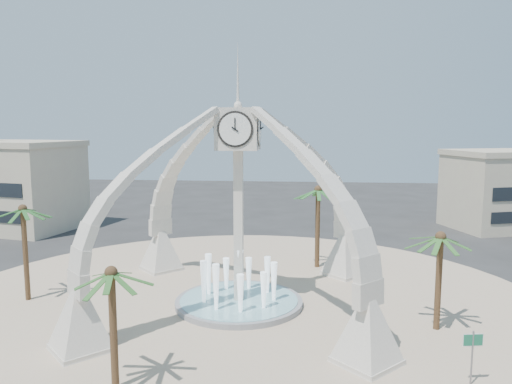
# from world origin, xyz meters

# --- Properties ---
(ground) EXTENTS (140.00, 140.00, 0.00)m
(ground) POSITION_xyz_m (0.00, 0.00, 0.00)
(ground) COLOR #282828
(ground) RESTS_ON ground
(plaza) EXTENTS (40.00, 40.00, 0.06)m
(plaza) POSITION_xyz_m (0.00, 0.00, 0.03)
(plaza) COLOR tan
(plaza) RESTS_ON ground
(clock_tower) EXTENTS (17.94, 17.94, 16.30)m
(clock_tower) POSITION_xyz_m (-0.00, -0.00, 6.49)
(clock_tower) COLOR beige
(clock_tower) RESTS_ON ground
(fountain) EXTENTS (8.00, 8.00, 3.62)m
(fountain) POSITION_xyz_m (0.00, 0.00, 0.29)
(fountain) COLOR gray
(fountain) RESTS_ON ground
(palm_east) EXTENTS (4.35, 4.35, 5.98)m
(palm_east) POSITION_xyz_m (11.41, -2.61, 5.21)
(palm_east) COLOR brown
(palm_east) RESTS_ON ground
(palm_west) EXTENTS (4.36, 4.36, 6.68)m
(palm_west) POSITION_xyz_m (-13.73, -0.41, 5.93)
(palm_west) COLOR brown
(palm_west) RESTS_ON ground
(palm_north) EXTENTS (4.81, 4.81, 7.02)m
(palm_north) POSITION_xyz_m (5.08, 9.04, 6.18)
(palm_north) COLOR brown
(palm_north) RESTS_ON ground
(palm_south) EXTENTS (3.99, 3.99, 5.84)m
(palm_south) POSITION_xyz_m (-3.96, -10.46, 5.11)
(palm_south) COLOR brown
(palm_south) RESTS_ON ground
(street_sign) EXTENTS (0.91, 0.18, 2.50)m
(street_sign) POSITION_xyz_m (11.34, -8.65, 1.79)
(street_sign) COLOR slate
(street_sign) RESTS_ON ground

